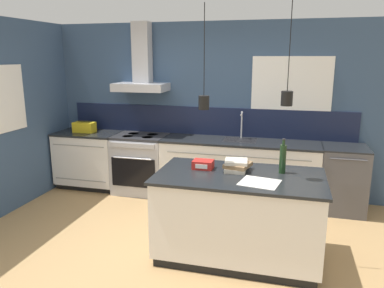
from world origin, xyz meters
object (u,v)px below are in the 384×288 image
Objects in this scene: dishwasher at (342,179)px; bottle_on_island at (283,158)px; book_stack at (237,165)px; red_supply_box at (203,164)px; yellow_toolbox at (84,127)px; oven_range at (141,164)px.

bottle_on_island is (-0.80, -1.41, 0.61)m from dishwasher.
book_stack is (-0.47, -0.03, -0.10)m from bottle_on_island.
yellow_toolbox is (-2.29, 1.46, 0.03)m from red_supply_box.
oven_range is at bearing 132.44° from red_supply_box.
dishwasher is at bearing 0.08° from oven_range.
red_supply_box is (-0.36, -0.02, -0.01)m from book_stack.
bottle_on_island is 1.11× the size of book_stack.
oven_range is 2.96m from dishwasher.
yellow_toolbox reaches higher than dishwasher.
dishwasher is 4.19× the size of red_supply_box.
bottle_on_island reaches higher than oven_range.
dishwasher is 2.49× the size of bottle_on_island.
bottle_on_island is at bearing 3.92° from book_stack.
yellow_toolbox is (-3.92, 0.00, 0.54)m from dishwasher.
yellow_toolbox is at bearing 155.75° from bottle_on_island.
book_stack is (-1.27, -1.44, 0.51)m from dishwasher.
red_supply_box is at bearing -176.56° from book_stack.
yellow_toolbox is (-2.65, 1.44, 0.02)m from book_stack.
book_stack is at bearing 3.44° from red_supply_box.
book_stack is (1.70, -1.44, 0.51)m from oven_range.
bottle_on_island reaches higher than book_stack.
oven_range is 2.49× the size of bottle_on_island.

